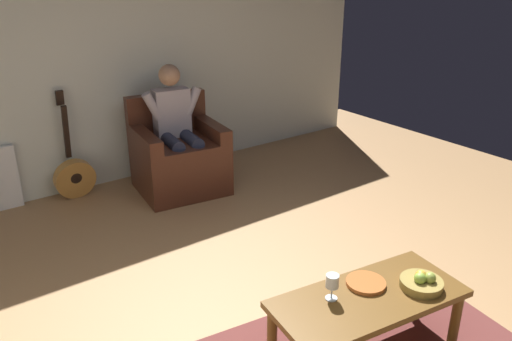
% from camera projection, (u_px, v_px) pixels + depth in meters
% --- Properties ---
extents(ground_plane, '(7.63, 7.63, 0.00)m').
position_uv_depth(ground_plane, '(337.00, 337.00, 3.16)').
color(ground_plane, '#A87C4F').
extents(wall_back, '(6.25, 0.06, 2.58)m').
position_uv_depth(wall_back, '(117.00, 57.00, 5.08)').
color(wall_back, silver).
rests_on(wall_back, ground).
extents(armchair, '(0.91, 0.87, 0.94)m').
position_uv_depth(armchair, '(179.00, 158.00, 5.12)').
color(armchair, '#422014').
rests_on(armchair, ground).
extents(person_seated, '(0.61, 0.61, 1.26)m').
position_uv_depth(person_seated, '(177.00, 125.00, 4.98)').
color(person_seated, '#A2979E').
rests_on(person_seated, ground).
extents(coffee_table, '(1.20, 0.65, 0.39)m').
position_uv_depth(coffee_table, '(368.00, 304.00, 2.93)').
color(coffee_table, brown).
rests_on(coffee_table, ground).
extents(guitar, '(0.39, 0.22, 1.06)m').
position_uv_depth(guitar, '(74.00, 175.00, 4.98)').
color(guitar, '#B37A36').
rests_on(guitar, ground).
extents(wine_glass_near, '(0.07, 0.07, 0.16)m').
position_uv_depth(wine_glass_near, '(332.00, 283.00, 2.84)').
color(wine_glass_near, silver).
rests_on(wine_glass_near, coffee_table).
extents(fruit_bowl, '(0.25, 0.25, 0.11)m').
position_uv_depth(fruit_bowl, '(422.00, 282.00, 2.97)').
color(fruit_bowl, olive).
rests_on(fruit_bowl, coffee_table).
extents(decorative_dish, '(0.24, 0.24, 0.02)m').
position_uv_depth(decorative_dish, '(366.00, 283.00, 3.00)').
color(decorative_dish, '#B05E2A').
rests_on(decorative_dish, coffee_table).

